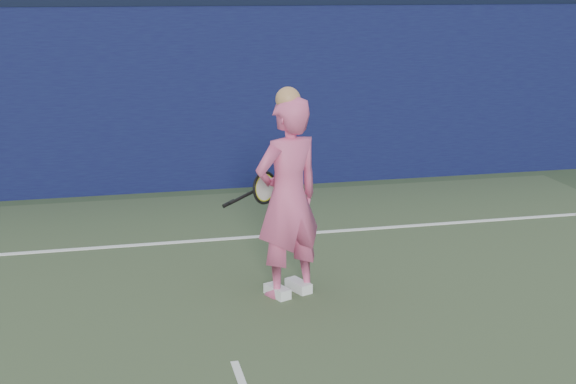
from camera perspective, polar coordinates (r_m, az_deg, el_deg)
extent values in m
cube|color=#0C0D37|center=(11.13, -8.56, 6.52)|extent=(24.00, 0.40, 2.50)
cube|color=black|center=(11.02, -8.83, 13.22)|extent=(24.00, 0.42, 0.10)
imported|color=#DA5585|center=(7.18, 0.00, -0.44)|extent=(0.79, 0.66, 1.84)
sphere|color=tan|center=(7.00, 0.00, 6.60)|extent=(0.22, 0.22, 0.22)
cube|color=white|center=(7.52, 0.75, -6.71)|extent=(0.22, 0.30, 0.10)
cube|color=white|center=(7.39, -0.76, -7.10)|extent=(0.22, 0.30, 0.10)
torus|color=black|center=(7.54, -1.66, 0.31)|extent=(0.29, 0.23, 0.32)
torus|color=#B2C812|center=(7.54, -1.66, 0.31)|extent=(0.23, 0.18, 0.26)
cylinder|color=beige|center=(7.54, -1.66, 0.31)|extent=(0.23, 0.17, 0.26)
cylinder|color=black|center=(7.45, -3.30, -0.38)|extent=(0.28, 0.15, 0.11)
cylinder|color=black|center=(7.41, -4.24, -0.82)|extent=(0.13, 0.09, 0.07)
cube|color=white|center=(8.97, -6.95, -3.50)|extent=(11.00, 0.08, 0.01)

